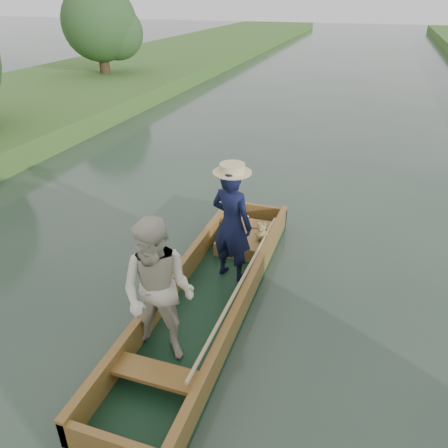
% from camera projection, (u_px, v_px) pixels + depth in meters
% --- Properties ---
extents(ground, '(120.00, 120.00, 0.00)m').
position_uv_depth(ground, '(210.00, 304.00, 6.02)').
color(ground, '#283D30').
rests_on(ground, ground).
extents(trees_far, '(4.28, 12.76, 4.34)m').
position_uv_depth(trees_far, '(13.00, 43.00, 13.32)').
color(trees_far, '#47331E').
rests_on(trees_far, ground).
extents(punt, '(1.17, 5.00, 1.83)m').
position_uv_depth(punt, '(201.00, 274.00, 5.56)').
color(punt, '#13311D').
rests_on(punt, ground).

